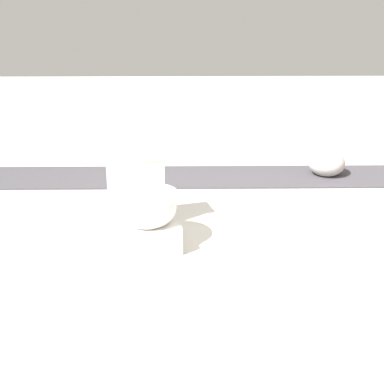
{
  "coord_description": "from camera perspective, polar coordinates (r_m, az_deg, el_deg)",
  "views": [
    {
      "loc": [
        2.98,
        0.07,
        1.41
      ],
      "look_at": [
        -0.02,
        0.11,
        0.3
      ],
      "focal_mm": 50.0,
      "sensor_mm": 36.0,
      "label": 1
    }
  ],
  "objects": [
    {
      "name": "toilet",
      "position": [
        3.23,
        -5.31,
        -1.37
      ],
      "size": [
        0.71,
        0.52,
        0.52
      ],
      "rotation": [
        0.0,
        0.0,
        0.27
      ],
      "color": "white",
      "rests_on": "ground"
    },
    {
      "name": "boulder_near",
      "position": [
        4.54,
        14.15,
        3.03
      ],
      "size": [
        0.41,
        0.41,
        0.22
      ],
      "primitive_type": "ellipsoid",
      "rotation": [
        0.0,
        0.0,
        0.59
      ],
      "color": "#B7B2AD",
      "rests_on": "ground"
    },
    {
      "name": "ground_plane",
      "position": [
        3.29,
        -1.95,
        -5.04
      ],
      "size": [
        14.0,
        14.0,
        0.0
      ],
      "primitive_type": "plane",
      "color": "beige"
    },
    {
      "name": "gravel_strip",
      "position": [
        4.4,
        4.84,
        1.63
      ],
      "size": [
        0.56,
        8.0,
        0.01
      ],
      "primitive_type": "cube",
      "color": "#423F44",
      "rests_on": "ground"
    }
  ]
}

